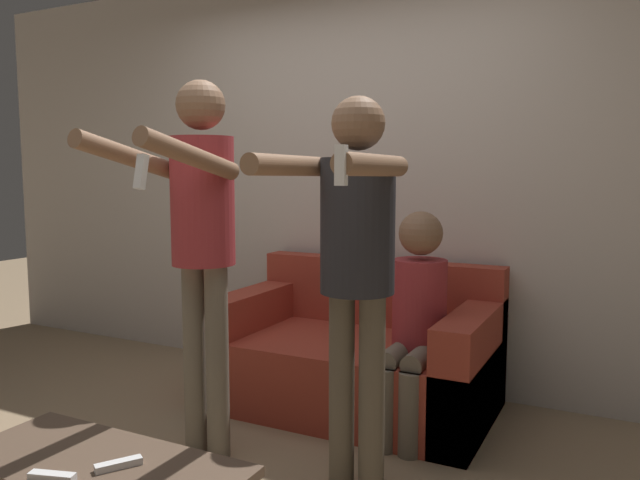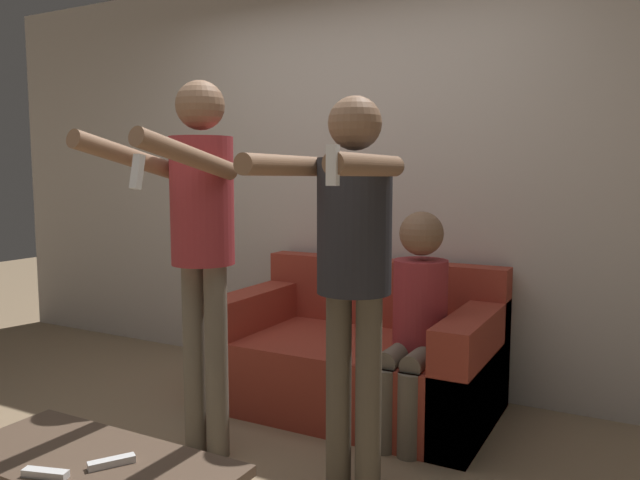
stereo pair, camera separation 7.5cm
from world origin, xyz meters
name	(u,v)px [view 2 (the right image)]	position (x,y,z in m)	size (l,w,h in m)	color
wall_back	(362,174)	(0.00, 1.63, 1.35)	(6.40, 0.06, 2.70)	beige
couch	(359,359)	(0.21, 1.13, 0.28)	(1.55, 0.93, 0.82)	#9E3828
person_standing_left	(199,225)	(-0.18, 0.20, 1.12)	(0.42, 0.76, 1.79)	#6B6051
person_standing_right	(352,250)	(0.61, 0.21, 1.05)	(0.43, 0.70, 1.67)	brown
person_seated	(416,315)	(0.64, 0.91, 0.64)	(0.28, 0.52, 1.17)	#6B6051
coffee_table	(94,471)	(0.07, -0.68, 0.36)	(1.02, 0.45, 0.41)	brown
remote_near	(45,473)	(0.04, -0.84, 0.42)	(0.15, 0.08, 0.02)	white
remote_far	(112,462)	(0.16, -0.69, 0.42)	(0.11, 0.15, 0.02)	white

